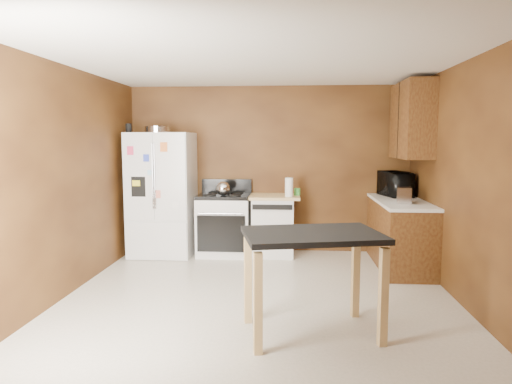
# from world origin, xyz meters

# --- Properties ---
(floor) EXTENTS (4.50, 4.50, 0.00)m
(floor) POSITION_xyz_m (0.00, 0.00, 0.00)
(floor) COLOR beige
(floor) RESTS_ON ground
(ceiling) EXTENTS (4.50, 4.50, 0.00)m
(ceiling) POSITION_xyz_m (0.00, 0.00, 2.50)
(ceiling) COLOR white
(ceiling) RESTS_ON ground
(wall_back) EXTENTS (4.20, 0.00, 4.20)m
(wall_back) POSITION_xyz_m (0.00, 2.25, 1.25)
(wall_back) COLOR brown
(wall_back) RESTS_ON ground
(wall_front) EXTENTS (4.20, 0.00, 4.20)m
(wall_front) POSITION_xyz_m (0.00, -2.25, 1.25)
(wall_front) COLOR brown
(wall_front) RESTS_ON ground
(wall_left) EXTENTS (0.00, 4.50, 4.50)m
(wall_left) POSITION_xyz_m (-2.10, 0.00, 1.25)
(wall_left) COLOR brown
(wall_left) RESTS_ON ground
(wall_right) EXTENTS (0.00, 4.50, 4.50)m
(wall_right) POSITION_xyz_m (2.10, 0.00, 1.25)
(wall_right) COLOR brown
(wall_right) RESTS_ON ground
(roasting_pan) EXTENTS (0.37, 0.37, 0.09)m
(roasting_pan) POSITION_xyz_m (-1.61, 1.91, 1.85)
(roasting_pan) COLOR silver
(roasting_pan) RESTS_ON refrigerator
(pen_cup) EXTENTS (0.09, 0.09, 0.13)m
(pen_cup) POSITION_xyz_m (-2.00, 1.79, 1.87)
(pen_cup) COLOR black
(pen_cup) RESTS_ON refrigerator
(kettle) EXTENTS (0.20, 0.20, 0.20)m
(kettle) POSITION_xyz_m (-0.63, 1.77, 1.00)
(kettle) COLOR silver
(kettle) RESTS_ON gas_range
(paper_towel) EXTENTS (0.13, 0.13, 0.27)m
(paper_towel) POSITION_xyz_m (0.31, 1.82, 1.02)
(paper_towel) COLOR white
(paper_towel) RESTS_ON dishwasher
(green_canister) EXTENTS (0.10, 0.10, 0.10)m
(green_canister) POSITION_xyz_m (0.43, 1.99, 0.94)
(green_canister) COLOR green
(green_canister) RESTS_ON dishwasher
(toaster) EXTENTS (0.22, 0.31, 0.21)m
(toaster) POSITION_xyz_m (1.77, 1.18, 1.00)
(toaster) COLOR silver
(toaster) RESTS_ON right_cabinets
(microwave) EXTENTS (0.51, 0.64, 0.31)m
(microwave) POSITION_xyz_m (1.82, 1.92, 1.06)
(microwave) COLOR black
(microwave) RESTS_ON right_cabinets
(refrigerator) EXTENTS (0.90, 0.80, 1.80)m
(refrigerator) POSITION_xyz_m (-1.55, 1.86, 0.90)
(refrigerator) COLOR white
(refrigerator) RESTS_ON ground
(gas_range) EXTENTS (0.76, 0.68, 1.10)m
(gas_range) POSITION_xyz_m (-0.64, 1.92, 0.46)
(gas_range) COLOR white
(gas_range) RESTS_ON ground
(dishwasher) EXTENTS (0.78, 0.63, 0.89)m
(dishwasher) POSITION_xyz_m (0.08, 1.95, 0.45)
(dishwasher) COLOR white
(dishwasher) RESTS_ON ground
(right_cabinets) EXTENTS (0.63, 1.58, 2.45)m
(right_cabinets) POSITION_xyz_m (1.84, 1.48, 0.91)
(right_cabinets) COLOR brown
(right_cabinets) RESTS_ON ground
(island) EXTENTS (1.29, 1.00, 0.91)m
(island) POSITION_xyz_m (0.52, -0.79, 0.76)
(island) COLOR black
(island) RESTS_ON ground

